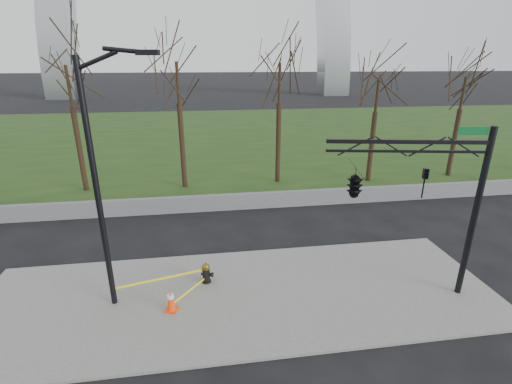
{
  "coord_description": "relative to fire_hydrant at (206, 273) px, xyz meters",
  "views": [
    {
      "loc": [
        -1.03,
        -10.72,
        7.87
      ],
      "look_at": [
        0.85,
        2.0,
        3.17
      ],
      "focal_mm": 25.45,
      "sensor_mm": 36.0,
      "label": 1
    }
  ],
  "objects": [
    {
      "name": "ground",
      "position": [
        1.15,
        -0.93,
        -0.48
      ],
      "size": [
        500.0,
        500.0,
        0.0
      ],
      "primitive_type": "plane",
      "color": "black",
      "rests_on": "ground"
    },
    {
      "name": "sidewalk",
      "position": [
        1.15,
        -0.93,
        -0.43
      ],
      "size": [
        18.0,
        6.0,
        0.1
      ],
      "primitive_type": "cube",
      "color": "slate",
      "rests_on": "ground"
    },
    {
      "name": "grass_strip",
      "position": [
        1.15,
        29.07,
        -0.45
      ],
      "size": [
        120.0,
        40.0,
        0.06
      ],
      "primitive_type": "cube",
      "color": "#1B3B15",
      "rests_on": "ground"
    },
    {
      "name": "guardrail",
      "position": [
        1.15,
        7.07,
        -0.03
      ],
      "size": [
        60.0,
        0.3,
        0.9
      ],
      "primitive_type": "cube",
      "color": "#59595B",
      "rests_on": "ground"
    },
    {
      "name": "tree_row",
      "position": [
        1.91,
        11.07,
        3.72
      ],
      "size": [
        47.51,
        4.0,
        8.39
      ],
      "color": "black",
      "rests_on": "ground"
    },
    {
      "name": "fire_hydrant",
      "position": [
        0.0,
        0.0,
        0.0
      ],
      "size": [
        0.51,
        0.35,
        0.82
      ],
      "rotation": [
        0.0,
        0.0,
        -0.37
      ],
      "color": "black",
      "rests_on": "sidewalk"
    },
    {
      "name": "traffic_cone",
      "position": [
        -1.18,
        -1.45,
        -0.0
      ],
      "size": [
        0.49,
        0.49,
        0.75
      ],
      "rotation": [
        0.0,
        0.0,
        -0.34
      ],
      "color": "#FF3E0D",
      "rests_on": "sidewalk"
    },
    {
      "name": "street_light",
      "position": [
        -2.91,
        -0.82,
        4.22
      ],
      "size": [
        2.35,
        0.75,
        8.21
      ],
      "rotation": [
        0.0,
        0.0,
        -0.24
      ],
      "color": "black",
      "rests_on": "ground"
    },
    {
      "name": "traffic_signal_mast",
      "position": [
        5.64,
        -1.32,
        3.67
      ],
      "size": [
        5.03,
        2.54,
        6.0
      ],
      "rotation": [
        0.0,
        0.0,
        -0.18
      ],
      "color": "black",
      "rests_on": "ground"
    },
    {
      "name": "caution_tape",
      "position": [
        -1.21,
        -0.51,
        0.03
      ],
      "size": [
        3.12,
        1.46,
        0.42
      ],
      "color": "yellow",
      "rests_on": "ground"
    }
  ]
}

